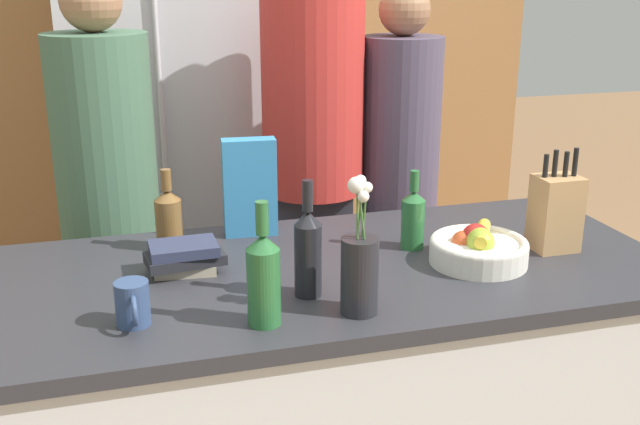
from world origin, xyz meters
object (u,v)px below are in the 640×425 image
Objects in this scene: fruit_bowl at (478,247)px; bottle_wine at (308,251)px; knife_block at (556,212)px; bottle_water at (264,277)px; person_in_blue at (313,153)px; person_in_red_tee at (399,172)px; flower_vase at (360,269)px; refrigerator at (173,135)px; cereal_box at (250,187)px; bottle_oil at (413,218)px; bottle_vinegar at (169,218)px; person_at_sink at (109,195)px; book_stack at (185,257)px; coffee_mug at (133,304)px.

bottle_wine is (-0.49, -0.07, 0.07)m from fruit_bowl.
knife_block reaches higher than bottle_water.
person_in_blue reaches higher than person_in_red_tee.
bottle_water reaches higher than fruit_bowl.
person_in_blue is at bearing 74.08° from bottle_wine.
flower_vase is 1.14× the size of bottle_water.
refrigerator reaches higher than person_in_blue.
person_in_red_tee reaches higher than fruit_bowl.
cereal_box and bottle_wine have the same top height.
flower_vase reaches higher than fruit_bowl.
bottle_oil is 0.78× the size of bottle_wine.
bottle_wine is at bearing -83.42° from refrigerator.
bottle_vinegar is 0.79m from person_in_blue.
person_at_sink is (-0.46, 0.86, -0.07)m from bottle_wine.
flower_vase is at bearing -80.95° from refrigerator.
bottle_water is (0.14, -0.35, 0.07)m from book_stack.
flower_vase is (-0.66, -0.24, -0.00)m from knife_block.
bottle_oil is at bearing 162.84° from knife_block.
knife_block is at bearing 8.81° from fruit_bowl.
fruit_bowl is 0.92m from person_in_blue.
book_stack is at bearing -113.39° from person_in_blue.
person_at_sink is 1.07m from person_in_red_tee.
knife_block is 1.02× the size of bottle_water.
fruit_bowl is at bearing 26.19° from flower_vase.
bottle_water is 1.31m from person_in_red_tee.
flower_vase reaches higher than book_stack.
book_stack is at bearing -157.90° from person_in_red_tee.
person_in_red_tee is (0.52, 1.07, -0.09)m from flower_vase.
knife_block is at bearing -39.64° from person_at_sink.
person_in_blue is at bearing -52.92° from refrigerator.
knife_block is at bearing -97.58° from person_in_red_tee.
coffee_mug is 0.50× the size of bottle_vinegar.
coffee_mug is at bearing -152.99° from person_in_red_tee.
person_in_red_tee is at bearing 71.31° from bottle_oil.
cereal_box is at bearing 156.13° from knife_block.
refrigerator is at bearing 96.65° from cereal_box.
flower_vase is at bearing -86.46° from person_in_blue.
coffee_mug is at bearing 171.65° from flower_vase.
book_stack is (-0.09, -1.34, -0.04)m from refrigerator.
bottle_water is at bearing -67.95° from book_stack.
bottle_water is 1.04m from person_at_sink.
person_in_red_tee is at bearing 44.10° from coffee_mug.
flower_vase is at bearing -68.85° from person_at_sink.
bottle_water is (0.28, -0.07, 0.06)m from coffee_mug.
knife_block and bottle_wine have the same top height.
person_in_blue is (-0.09, 0.73, 0.02)m from bottle_oil.
coffee_mug is at bearing -160.25° from bottle_oil.
bottle_wine is at bearing -54.16° from bottle_vinegar.
refrigerator reaches higher than knife_block.
person_at_sink reaches higher than knife_block.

